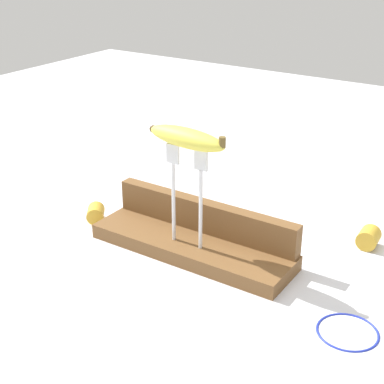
{
  "coord_description": "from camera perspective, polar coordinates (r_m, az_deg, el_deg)",
  "views": [
    {
      "loc": [
        0.54,
        -0.82,
        0.57
      ],
      "look_at": [
        0.0,
        0.0,
        0.13
      ],
      "focal_mm": 54.79,
      "sensor_mm": 36.0,
      "label": 1
    }
  ],
  "objects": [
    {
      "name": "banana_chunk_far",
      "position": [
        1.26,
        -9.36,
        -2.02
      ],
      "size": [
        0.05,
        0.06,
        0.04
      ],
      "color": "gold",
      "rests_on": "ground"
    },
    {
      "name": "fork_stand_center",
      "position": [
        1.06,
        -0.51,
        0.4
      ],
      "size": [
        0.09,
        0.01,
        0.19
      ],
      "color": "silver",
      "rests_on": "wooden_board"
    },
    {
      "name": "board_backstop",
      "position": [
        1.14,
        1.28,
        -2.36
      ],
      "size": [
        0.39,
        0.03,
        0.06
      ],
      "primitive_type": "cube",
      "color": "brown",
      "rests_on": "wooden_board"
    },
    {
      "name": "wire_coil",
      "position": [
        0.96,
        14.92,
        -12.95
      ],
      "size": [
        0.1,
        0.1,
        0.0
      ],
      "primitive_type": "torus",
      "color": "#1E2DA5",
      "rests_on": "ground"
    },
    {
      "name": "wooden_board",
      "position": [
        1.13,
        0.0,
        -5.31
      ],
      "size": [
        0.4,
        0.12,
        0.03
      ],
      "primitive_type": "cube",
      "color": "brown",
      "rests_on": "ground"
    },
    {
      "name": "banana_raised_center",
      "position": [
        1.02,
        -0.53,
        5.29
      ],
      "size": [
        0.17,
        0.06,
        0.04
      ],
      "color": "#DBD147",
      "rests_on": "fork_stand_center"
    },
    {
      "name": "ground_plane",
      "position": [
        1.13,
        0.0,
        -5.94
      ],
      "size": [
        3.0,
        3.0,
        0.0
      ],
      "primitive_type": "plane",
      "color": "silver"
    },
    {
      "name": "banana_chunk_near",
      "position": [
        1.2,
        16.82,
        -4.26
      ],
      "size": [
        0.04,
        0.05,
        0.04
      ],
      "color": "gold",
      "rests_on": "ground"
    }
  ]
}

